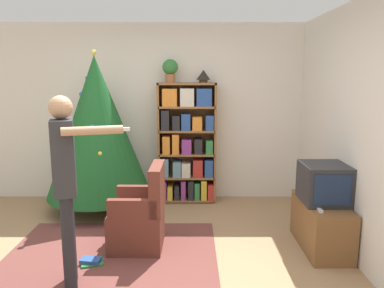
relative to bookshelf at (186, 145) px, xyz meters
name	(u,v)px	position (x,y,z in m)	size (l,w,h in m)	color
ground_plane	(138,268)	(-0.44, -2.00, -0.85)	(14.00, 14.00, 0.00)	#9E7A56
wall_back	(156,113)	(-0.44, 0.24, 0.45)	(8.00, 0.10, 2.60)	silver
wall_right	(374,136)	(1.76, -2.00, 0.45)	(0.10, 8.00, 2.60)	silver
area_rug	(107,263)	(-0.76, -1.92, -0.85)	(2.19, 2.05, 0.01)	brown
bookshelf	(186,145)	(0.00, 0.00, 0.00)	(0.84, 0.31, 1.75)	brown
tv_stand	(320,225)	(1.48, -1.56, -0.59)	(0.42, 0.91, 0.52)	brown
television	(323,183)	(1.48, -1.56, -0.12)	(0.46, 0.50, 0.41)	#28282D
game_remote	(318,210)	(1.35, -1.83, -0.32)	(0.04, 0.12, 0.02)	white
christmas_tree	(96,127)	(-1.21, -0.36, 0.31)	(1.41, 1.41, 2.18)	#4C3323
armchair	(139,219)	(-0.48, -1.53, -0.53)	(0.58, 0.57, 0.92)	brown
standing_person	(65,176)	(-0.99, -2.30, 0.16)	(0.71, 0.45, 1.69)	#232328
potted_plant	(169,69)	(-0.23, 0.01, 1.09)	(0.22, 0.22, 0.33)	#935B38
table_lamp	(202,75)	(0.24, 0.01, 1.00)	(0.20, 0.20, 0.18)	#473828
book_pile_near_tree	(124,215)	(-0.79, -0.73, -0.80)	(0.20, 0.17, 0.09)	#843889
book_pile_by_chair	(90,262)	(-0.92, -1.93, -0.82)	(0.25, 0.21, 0.06)	#2D7A42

